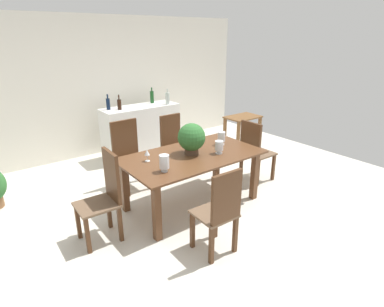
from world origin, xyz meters
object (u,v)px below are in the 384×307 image
crystal_vase_right (219,146)px  side_table (242,127)px  crystal_vase_left (164,162)px  crystal_vase_center_near (221,137)px  chair_head_end (105,193)px  wine_bottle_tall (152,97)px  flower_centerpiece (192,138)px  kitchen_counter (141,131)px  dining_table (192,163)px  chair_far_left (128,152)px  wine_bottle_clear (120,104)px  chair_foot_end (254,149)px  chair_near_left (220,210)px  wine_bottle_amber (108,104)px  wine_glass (147,153)px  wine_bottle_green (167,98)px  chair_far_right (174,142)px

crystal_vase_right → side_table: (1.68, 1.17, -0.29)m
crystal_vase_left → crystal_vase_center_near: crystal_vase_left is taller
chair_head_end → crystal_vase_right: (1.56, -0.18, 0.28)m
crystal_vase_left → wine_bottle_tall: size_ratio=0.67×
wine_bottle_tall → flower_centerpiece: bearing=-108.3°
flower_centerpiece → kitchen_counter: 2.25m
kitchen_counter → side_table: size_ratio=1.93×
flower_centerpiece → dining_table: bearing=-119.3°
dining_table → chair_far_left: bearing=112.0°
wine_bottle_tall → wine_bottle_clear: 0.79m
flower_centerpiece → side_table: bearing=25.9°
chair_foot_end → crystal_vase_center_near: size_ratio=5.19×
chair_near_left → side_table: chair_near_left is taller
chair_near_left → crystal_vase_right: 1.17m
chair_head_end → crystal_vase_center_near: size_ratio=5.45×
flower_centerpiece → kitchen_counter: (0.41, 2.16, -0.49)m
dining_table → side_table: (2.00, 0.99, -0.06)m
crystal_vase_center_near → kitchen_counter: bearing=94.3°
crystal_vase_center_near → crystal_vase_right: size_ratio=1.10×
chair_foot_end → wine_bottle_tall: 2.42m
crystal_vase_right → wine_bottle_amber: (-0.48, 2.46, 0.23)m
crystal_vase_center_near → wine_glass: size_ratio=1.23×
dining_table → kitchen_counter: kitchen_counter is taller
chair_near_left → side_table: (2.43, 2.03, 0.02)m
chair_far_left → wine_glass: size_ratio=6.69×
crystal_vase_right → wine_bottle_amber: bearing=101.1°
wine_bottle_green → side_table: (1.05, -1.04, -0.52)m
chair_far_right → wine_bottle_tall: size_ratio=3.30×
dining_table → wine_bottle_green: bearing=64.8°
flower_centerpiece → crystal_vase_center_near: flower_centerpiece is taller
chair_foot_end → crystal_vase_right: bearing=101.2°
chair_far_right → crystal_vase_left: 1.66m
dining_table → wine_bottle_green: (0.96, 2.03, 0.46)m
crystal_vase_center_near → wine_bottle_tall: size_ratio=0.63×
chair_foot_end → crystal_vase_right: (-0.92, -0.18, 0.30)m
chair_near_left → wine_bottle_green: 3.41m
crystal_vase_left → crystal_vase_right: (0.91, 0.06, -0.02)m
chair_far_right → chair_foot_end: bearing=-51.4°
kitchen_counter → wine_bottle_green: bearing=-16.2°
wine_glass → chair_far_right: bearing=41.3°
wine_glass → chair_far_left: bearing=79.6°
chair_far_right → side_table: size_ratio=1.31×
flower_centerpiece → chair_far_right: bearing=68.3°
side_table → chair_foot_end: bearing=-127.4°
crystal_vase_center_near → wine_glass: bearing=175.2°
chair_head_end → chair_near_left: (0.82, -1.03, -0.02)m
dining_table → chair_far_right: 1.13m
crystal_vase_right → kitchen_counter: kitchen_counter is taller
chair_far_left → crystal_vase_right: (0.74, -1.23, 0.27)m
crystal_vase_center_near → crystal_vase_right: (-0.27, -0.24, -0.01)m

